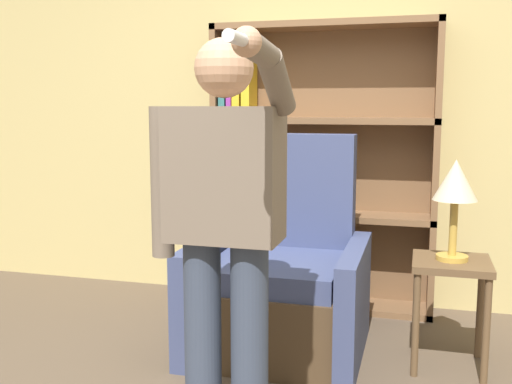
{
  "coord_description": "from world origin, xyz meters",
  "views": [
    {
      "loc": [
        0.71,
        -2.0,
        1.33
      ],
      "look_at": [
        -0.01,
        0.61,
        0.94
      ],
      "focal_mm": 42.0,
      "sensor_mm": 36.0,
      "label": 1
    }
  ],
  "objects_px": {
    "side_table": "(451,282)",
    "table_lamp": "(455,186)",
    "armchair": "(281,283)",
    "bookcase": "(301,169)",
    "person_standing": "(224,216)"
  },
  "relations": [
    {
      "from": "armchair",
      "to": "table_lamp",
      "type": "height_order",
      "value": "armchair"
    },
    {
      "from": "side_table",
      "to": "table_lamp",
      "type": "distance_m",
      "value": 0.49
    },
    {
      "from": "bookcase",
      "to": "person_standing",
      "type": "relative_size",
      "value": 1.17
    },
    {
      "from": "bookcase",
      "to": "table_lamp",
      "type": "xyz_separation_m",
      "value": [
        0.93,
        -0.79,
        0.02
      ]
    },
    {
      "from": "bookcase",
      "to": "person_standing",
      "type": "distance_m",
      "value": 1.72
    },
    {
      "from": "person_standing",
      "to": "side_table",
      "type": "height_order",
      "value": "person_standing"
    },
    {
      "from": "armchair",
      "to": "person_standing",
      "type": "relative_size",
      "value": 0.74
    },
    {
      "from": "armchair",
      "to": "side_table",
      "type": "xyz_separation_m",
      "value": [
        0.89,
        -0.03,
        0.09
      ]
    },
    {
      "from": "bookcase",
      "to": "side_table",
      "type": "xyz_separation_m",
      "value": [
        0.93,
        -0.79,
        -0.47
      ]
    },
    {
      "from": "armchair",
      "to": "side_table",
      "type": "bearing_deg",
      "value": -2.17
    },
    {
      "from": "person_standing",
      "to": "bookcase",
      "type": "bearing_deg",
      "value": 91.24
    },
    {
      "from": "bookcase",
      "to": "table_lamp",
      "type": "bearing_deg",
      "value": -40.21
    },
    {
      "from": "side_table",
      "to": "armchair",
      "type": "bearing_deg",
      "value": 177.83
    },
    {
      "from": "armchair",
      "to": "person_standing",
      "type": "xyz_separation_m",
      "value": [
        -0.01,
        -0.96,
        0.55
      ]
    },
    {
      "from": "bookcase",
      "to": "armchair",
      "type": "distance_m",
      "value": 0.94
    }
  ]
}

